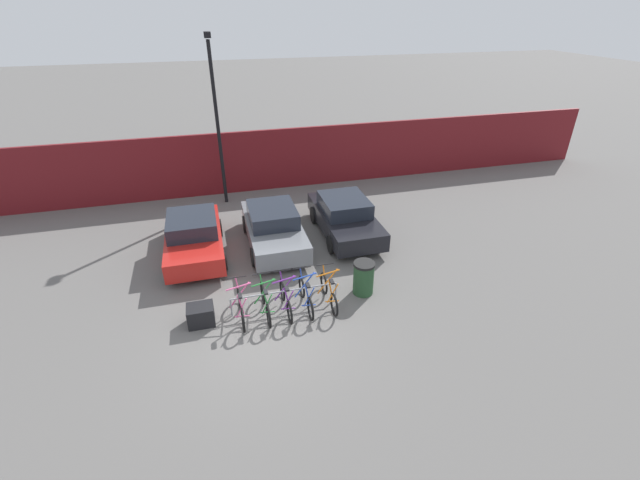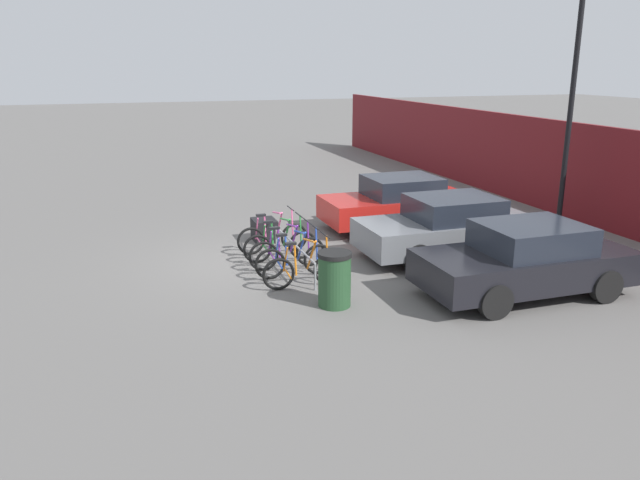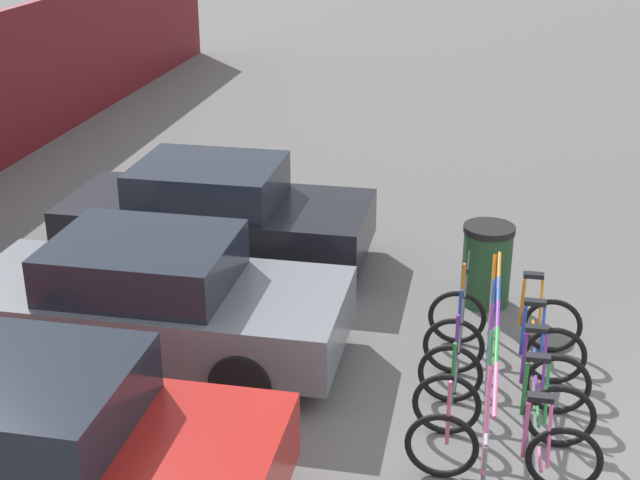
% 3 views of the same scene
% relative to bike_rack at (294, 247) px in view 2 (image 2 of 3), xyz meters
% --- Properties ---
extents(ground_plane, '(120.00, 120.00, 0.00)m').
position_rel_bike_rack_xyz_m(ground_plane, '(-0.71, -0.68, -0.48)').
color(ground_plane, '#605E5B').
extents(hoarding_wall, '(36.00, 0.16, 2.71)m').
position_rel_bike_rack_xyz_m(hoarding_wall, '(-0.71, 8.82, 0.88)').
color(hoarding_wall, maroon).
rests_on(hoarding_wall, ground).
extents(bike_rack, '(3.02, 0.04, 0.57)m').
position_rel_bike_rack_xyz_m(bike_rack, '(0.00, 0.00, 0.00)').
color(bike_rack, gray).
rests_on(bike_rack, ground).
extents(bicycle_pink, '(0.68, 1.71, 1.05)m').
position_rel_bike_rack_xyz_m(bicycle_pink, '(-1.24, -0.15, -0.10)').
color(bicycle_pink, black).
rests_on(bicycle_pink, ground).
extents(bicycle_green, '(0.68, 1.71, 1.05)m').
position_rel_bike_rack_xyz_m(bicycle_green, '(-0.57, -0.15, -0.10)').
color(bicycle_green, black).
rests_on(bicycle_green, ground).
extents(bicycle_purple, '(0.68, 1.71, 1.05)m').
position_rel_bike_rack_xyz_m(bicycle_purple, '(-0.00, -0.15, -0.10)').
color(bicycle_purple, black).
rests_on(bicycle_purple, ground).
extents(bicycle_blue, '(0.68, 1.71, 1.05)m').
position_rel_bike_rack_xyz_m(bicycle_blue, '(0.57, -0.15, -0.10)').
color(bicycle_blue, black).
rests_on(bicycle_blue, ground).
extents(bicycle_orange, '(0.68, 1.71, 1.05)m').
position_rel_bike_rack_xyz_m(bicycle_orange, '(1.24, -0.15, -0.10)').
color(bicycle_orange, black).
rests_on(bicycle_orange, ground).
extents(car_red, '(1.91, 4.05, 1.40)m').
position_rel_bike_rack_xyz_m(car_red, '(-2.38, 3.65, 0.21)').
color(car_red, red).
rests_on(car_red, ground).
extents(car_grey, '(1.91, 4.15, 1.40)m').
position_rel_bike_rack_xyz_m(car_grey, '(0.31, 3.63, 0.22)').
color(car_grey, slate).
rests_on(car_grey, ground).
extents(car_black, '(1.91, 4.13, 1.40)m').
position_rel_bike_rack_xyz_m(car_black, '(2.97, 3.76, 0.22)').
color(car_black, black).
rests_on(car_black, ground).
extents(lamp_post, '(0.24, 0.44, 6.62)m').
position_rel_bike_rack_xyz_m(lamp_post, '(-1.05, 7.83, 3.19)').
color(lamp_post, black).
rests_on(lamp_post, ground).
extents(trash_bin, '(0.63, 0.63, 1.03)m').
position_rel_bike_rack_xyz_m(trash_bin, '(2.36, 0.09, 0.04)').
color(trash_bin, '#234728').
rests_on(trash_bin, ground).
extents(cargo_crate, '(0.70, 0.56, 0.55)m').
position_rel_bike_rack_xyz_m(cargo_crate, '(-2.30, -0.10, -0.20)').
color(cargo_crate, black).
rests_on(cargo_crate, ground).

